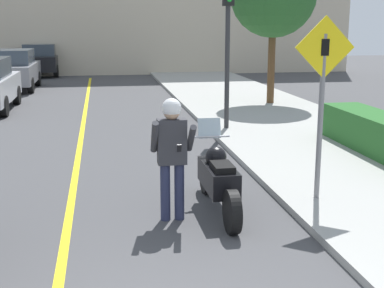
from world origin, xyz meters
name	(u,v)px	position (x,y,z in m)	size (l,w,h in m)	color
road_center_line	(76,173)	(-0.60, 6.00, 0.00)	(0.12, 36.00, 0.01)	yellow
motorcycle	(218,179)	(1.58, 3.56, 0.50)	(0.62, 2.34, 1.28)	black
person_biker	(172,146)	(0.87, 3.30, 1.07)	(0.59, 0.48, 1.74)	#282D4C
crossing_sign	(322,91)	(3.15, 3.58, 1.76)	(0.91, 0.08, 2.74)	slate
traffic_light	(228,23)	(3.07, 9.30, 2.75)	(0.26, 0.30, 3.80)	#2D2D30
parked_car_grey	(13,69)	(-3.67, 19.50, 0.86)	(1.88, 4.20, 1.68)	black
parked_car_black	(41,59)	(-3.16, 25.87, 0.86)	(1.88, 4.20, 1.68)	black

